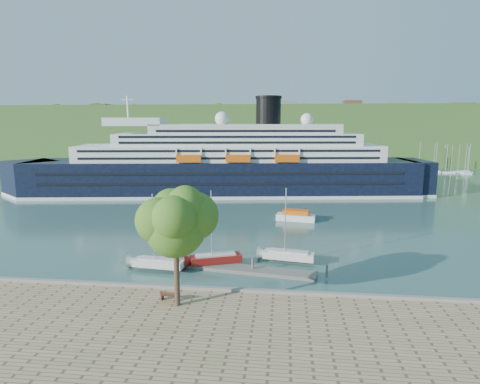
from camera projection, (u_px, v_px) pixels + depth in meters
name	position (u px, v px, depth m)	size (l,w,h in m)	color
ground	(198.00, 298.00, 40.64)	(400.00, 400.00, 0.00)	#2E524A
far_hillside	(266.00, 133.00, 180.38)	(400.00, 50.00, 24.00)	#345723
quay_coping	(197.00, 288.00, 40.24)	(220.00, 0.50, 0.30)	slate
cruise_ship	(222.00, 146.00, 95.83)	(104.62, 15.23, 23.49)	black
park_bench	(169.00, 295.00, 37.73)	(1.61, 0.66, 1.03)	#4D2716
promenade_tree	(176.00, 242.00, 35.76)	(7.29, 7.29, 12.07)	#325A17
floating_pontoon	(235.00, 269.00, 48.07)	(19.33, 2.36, 0.43)	slate
sailboat_white_near	(158.00, 235.00, 47.35)	(6.86, 1.90, 8.86)	silver
sailboat_red	(215.00, 230.00, 48.77)	(7.01, 1.95, 9.05)	maroon
sailboat_white_far	(289.00, 228.00, 49.99)	(7.05, 1.96, 9.11)	silver
tender_launch	(296.00, 215.00, 71.98)	(6.96, 2.38, 1.92)	#DB540C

